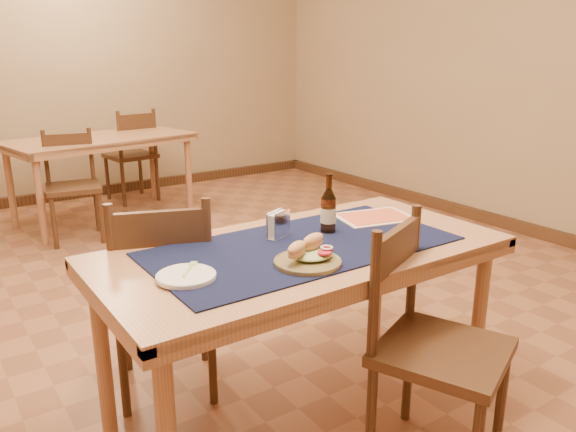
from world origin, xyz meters
TOP-DOWN VIEW (x-y plane):
  - room at (0.00, 0.00)m, footprint 6.04×7.04m
  - main_table at (0.00, -0.80)m, footprint 1.60×0.80m
  - placemat at (0.00, -0.80)m, footprint 1.20×0.60m
  - baseboard at (0.00, 0.00)m, footprint 6.00×7.00m
  - back_table at (0.21, 2.56)m, footprint 1.69×1.07m
  - chair_main_far at (-0.40, -0.33)m, footprint 0.55×0.55m
  - chair_main_near at (0.22, -1.29)m, footprint 0.56×0.56m
  - chair_back_near at (-0.17, 2.12)m, footprint 0.47×0.47m
  - chair_back_far at (0.65, 3.02)m, footprint 0.48×0.48m
  - sandwich_plate at (-0.10, -0.97)m, footprint 0.24×0.24m
  - side_plate at (-0.52, -0.85)m, footprint 0.20×0.20m
  - fork at (-0.48, -0.81)m, footprint 0.10×0.12m
  - beer_bottle at (0.19, -0.72)m, footprint 0.07×0.07m
  - napkin_holder at (-0.02, -0.66)m, footprint 0.13×0.09m
  - menu_card at (0.49, -0.68)m, footprint 0.38×0.31m

SIDE VIEW (x-z plane):
  - baseboard at x=0.00m, z-range 0.00..0.10m
  - chair_back_near at x=-0.17m, z-range 0.02..0.90m
  - chair_main_near at x=0.22m, z-range 0.02..0.95m
  - chair_main_far at x=-0.40m, z-range 0.02..0.95m
  - chair_back_far at x=0.65m, z-range 0.02..0.96m
  - main_table at x=0.00m, z-range 0.29..1.04m
  - back_table at x=0.21m, z-range 0.29..1.04m
  - placemat at x=0.00m, z-range 0.75..0.76m
  - menu_card at x=0.49m, z-range 0.76..0.76m
  - side_plate at x=-0.52m, z-range 0.76..0.77m
  - fork at x=-0.48m, z-range 0.77..0.77m
  - sandwich_plate at x=-0.10m, z-range 0.73..0.83m
  - napkin_holder at x=-0.02m, z-range 0.75..0.86m
  - beer_bottle at x=0.19m, z-range 0.72..0.97m
  - room at x=0.00m, z-range -0.02..2.82m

